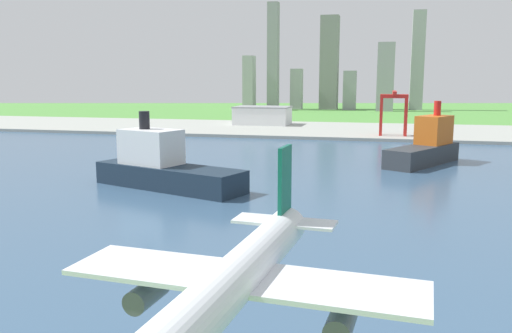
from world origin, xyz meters
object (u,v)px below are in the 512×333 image
object	(u,v)px
cargo_ship	(163,167)
airplane_landing	(233,283)
warehouse_main	(263,115)
port_crane_red	(394,104)
container_barge	(426,147)

from	to	relation	value
cargo_ship	airplane_landing	bearing A→B (deg)	-64.26
cargo_ship	warehouse_main	distance (m)	288.45
port_crane_red	airplane_landing	bearing A→B (deg)	-92.99
cargo_ship	container_barge	bearing A→B (deg)	39.39
airplane_landing	warehouse_main	size ratio (longest dim) A/B	0.84
container_barge	warehouse_main	size ratio (longest dim) A/B	1.12
airplane_landing	cargo_ship	bearing A→B (deg)	115.74
warehouse_main	container_barge	bearing A→B (deg)	-55.17
container_barge	warehouse_main	xyz separation A→B (m)	(-135.74, 195.09, 1.71)
port_crane_red	cargo_ship	bearing A→B (deg)	-114.51
warehouse_main	cargo_ship	bearing A→B (deg)	-85.39
cargo_ship	warehouse_main	size ratio (longest dim) A/B	1.37
airplane_landing	port_crane_red	size ratio (longest dim) A/B	1.13
container_barge	port_crane_red	size ratio (longest dim) A/B	1.50
container_barge	warehouse_main	world-z (taller)	container_barge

